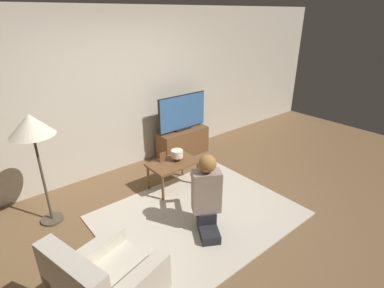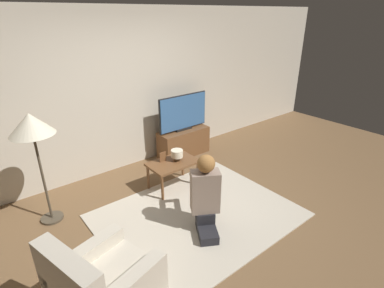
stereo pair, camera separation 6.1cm
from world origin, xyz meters
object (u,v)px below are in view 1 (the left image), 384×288
object	(u,v)px
person_kneeling	(207,192)
table_lamp	(177,154)
coffee_table	(173,165)
floor_lamp	(32,129)
tv	(182,113)

from	to	relation	value
person_kneeling	table_lamp	size ratio (longest dim) A/B	5.57
coffee_table	floor_lamp	distance (m)	1.95
tv	floor_lamp	bearing A→B (deg)	-169.58
coffee_table	floor_lamp	world-z (taller)	floor_lamp
coffee_table	table_lamp	bearing A→B (deg)	3.19
coffee_table	person_kneeling	world-z (taller)	person_kneeling
coffee_table	floor_lamp	size ratio (longest dim) A/B	0.50
coffee_table	floor_lamp	xyz separation A→B (m)	(-1.70, 0.36, 0.89)
tv	table_lamp	world-z (taller)	tv
floor_lamp	person_kneeling	xyz separation A→B (m)	(1.44, -1.39, -0.74)
tv	coffee_table	xyz separation A→B (m)	(-0.83, -0.83, -0.45)
coffee_table	table_lamp	distance (m)	0.18
person_kneeling	tv	bearing A→B (deg)	-89.95
person_kneeling	table_lamp	bearing A→B (deg)	-77.65
tv	coffee_table	world-z (taller)	tv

